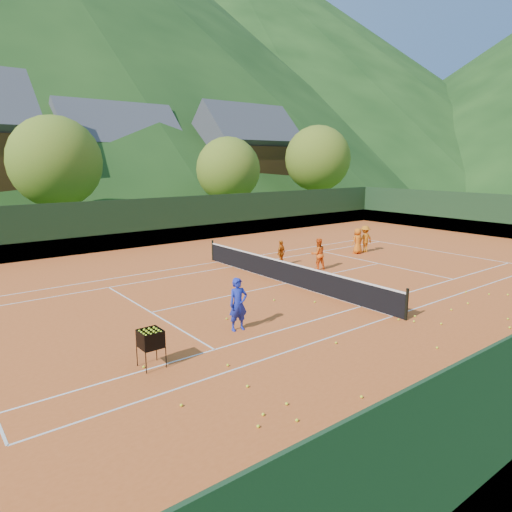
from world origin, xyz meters
TOP-DOWN VIEW (x-y plane):
  - ground at (0.00, 0.00)m, footprint 400.00×400.00m
  - clay_court at (0.00, 0.00)m, footprint 40.00×24.00m
  - mountain_far_right at (90.00, 150.00)m, footprint 260.00×260.00m
  - coach at (-4.96, -3.27)m, footprint 0.67×0.50m
  - student_a at (2.94, 1.03)m, footprint 0.89×0.78m
  - student_b at (2.09, 2.80)m, footprint 0.83×0.59m
  - student_c at (7.58, 2.42)m, footprint 0.76×0.53m
  - student_d at (8.24, 2.43)m, footprint 1.08×0.71m
  - tennis_ball_0 at (-6.98, -6.45)m, footprint 0.07×0.07m
  - tennis_ball_1 at (-0.22, -5.85)m, footprint 0.07×0.07m
  - tennis_ball_2 at (-4.72, -2.25)m, footprint 0.07×0.07m
  - tennis_ball_3 at (-7.05, -8.22)m, footprint 0.07×0.07m
  - tennis_ball_4 at (2.74, -8.08)m, footprint 0.07×0.07m
  - tennis_ball_5 at (5.17, -6.29)m, footprint 0.07×0.07m
  - tennis_ball_7 at (-6.78, -7.61)m, footprint 0.07×0.07m
  - tennis_ball_8 at (4.73, -5.57)m, footprint 0.07×0.07m
  - tennis_ball_9 at (-2.11, -1.63)m, footprint 0.07×0.07m
  - tennis_ball_10 at (1.49, -1.46)m, footprint 0.07×0.07m
  - tennis_ball_11 at (5.70, -6.78)m, footprint 0.07×0.07m
  - tennis_ball_12 at (-6.71, -5.23)m, footprint 0.07×0.07m
  - tennis_ball_13 at (0.53, -6.96)m, footprint 0.07×0.07m
  - tennis_ball_14 at (0.51, -6.00)m, footprint 0.07×0.07m
  - tennis_ball_16 at (0.03, -6.28)m, footprint 0.07×0.07m
  - tennis_ball_17 at (-1.37, -7.95)m, footprint 0.07×0.07m
  - tennis_ball_18 at (2.15, -6.40)m, footprint 0.07×0.07m
  - tennis_ball_19 at (-3.37, -5.94)m, footprint 0.07×0.07m
  - tennis_ball_20 at (-7.81, -7.91)m, footprint 0.07×0.07m
  - tennis_ball_21 at (-1.04, -2.75)m, footprint 0.07×0.07m
  - tennis_ball_22 at (-8.63, -6.25)m, footprint 0.07×0.07m
  - tennis_ball_23 at (3.34, -6.38)m, footprint 0.07×0.07m
  - tennis_ball_24 at (-8.48, -3.98)m, footprint 0.07×0.07m
  - tennis_ball_25 at (1.94, -8.48)m, footprint 0.07×0.07m
  - tennis_ball_26 at (-7.46, -7.63)m, footprint 0.07×0.07m
  - tennis_ball_27 at (-5.25, -8.42)m, footprint 0.07×0.07m
  - tennis_ball_29 at (-0.40, -9.45)m, footprint 0.07×0.07m
  - court_lines at (0.00, 0.00)m, footprint 23.83×11.03m
  - tennis_net at (0.00, 0.00)m, footprint 0.10×12.07m
  - perimeter_fence at (0.00, 0.00)m, footprint 40.40×24.24m
  - ball_hopper at (-8.27, -4.03)m, footprint 0.57×0.57m
  - chalet_mid at (6.00, 34.00)m, footprint 12.65×8.82m
  - chalet_right at (20.00, 30.00)m, footprint 11.50×8.82m
  - tree_b at (-4.00, 20.00)m, footprint 6.40×6.40m
  - tree_c at (10.00, 19.00)m, footprint 5.60×5.60m
  - tree_d at (22.00, 20.00)m, footprint 6.80×6.80m

SIDE VIEW (x-z plane):
  - ground at x=0.00m, z-range 0.00..0.00m
  - clay_court at x=0.00m, z-range 0.00..0.02m
  - court_lines at x=0.00m, z-range 0.02..0.03m
  - tennis_ball_0 at x=-6.98m, z-range 0.02..0.09m
  - tennis_ball_1 at x=-0.22m, z-range 0.02..0.09m
  - tennis_ball_2 at x=-4.72m, z-range 0.02..0.09m
  - tennis_ball_3 at x=-7.05m, z-range 0.02..0.09m
  - tennis_ball_4 at x=2.74m, z-range 0.02..0.09m
  - tennis_ball_5 at x=5.17m, z-range 0.02..0.09m
  - tennis_ball_7 at x=-6.78m, z-range 0.02..0.09m
  - tennis_ball_8 at x=4.73m, z-range 0.02..0.09m
  - tennis_ball_9 at x=-2.11m, z-range 0.02..0.09m
  - tennis_ball_10 at x=1.49m, z-range 0.02..0.09m
  - tennis_ball_11 at x=5.70m, z-range 0.02..0.09m
  - tennis_ball_12 at x=-6.71m, z-range 0.02..0.09m
  - tennis_ball_13 at x=0.53m, z-range 0.02..0.09m
  - tennis_ball_14 at x=0.51m, z-range 0.02..0.09m
  - tennis_ball_16 at x=0.03m, z-range 0.02..0.09m
  - tennis_ball_17 at x=-1.37m, z-range 0.02..0.09m
  - tennis_ball_18 at x=2.15m, z-range 0.02..0.09m
  - tennis_ball_19 at x=-3.37m, z-range 0.02..0.09m
  - tennis_ball_20 at x=-7.81m, z-range 0.02..0.09m
  - tennis_ball_21 at x=-1.04m, z-range 0.02..0.09m
  - tennis_ball_22 at x=-8.63m, z-range 0.02..0.09m
  - tennis_ball_23 at x=3.34m, z-range 0.02..0.09m
  - tennis_ball_24 at x=-8.48m, z-range 0.02..0.09m
  - tennis_ball_25 at x=1.94m, z-range 0.02..0.09m
  - tennis_ball_26 at x=-7.46m, z-range 0.02..0.09m
  - tennis_ball_27 at x=-5.25m, z-range 0.02..0.09m
  - tennis_ball_29 at x=-0.40m, z-range 0.02..0.09m
  - tennis_net at x=0.00m, z-range -0.03..1.07m
  - student_b at x=2.09m, z-range 0.02..1.32m
  - student_c at x=7.58m, z-range 0.02..1.50m
  - ball_hopper at x=-8.27m, z-range 0.27..1.27m
  - student_a at x=2.94m, z-range 0.02..1.57m
  - student_d at x=8.24m, z-range 0.02..1.58m
  - coach at x=-4.96m, z-range 0.02..1.71m
  - perimeter_fence at x=0.00m, z-range -0.23..2.77m
  - tree_c at x=10.00m, z-range 0.87..8.22m
  - chalet_mid at x=6.00m, z-range -0.74..10.72m
  - tree_b at x=-4.00m, z-range 0.99..9.39m
  - chalet_right at x=20.00m, z-range -0.70..11.21m
  - tree_d at x=22.00m, z-range 1.06..9.98m
  - mountain_far_right at x=90.00m, z-range 0.00..95.00m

